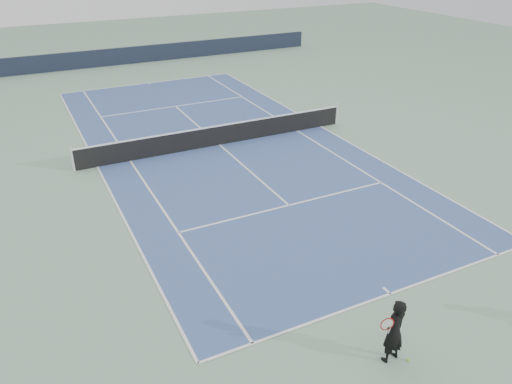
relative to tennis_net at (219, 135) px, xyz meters
name	(u,v)px	position (x,y,z in m)	size (l,w,h in m)	color
ground	(220,145)	(0.00, 0.00, -0.50)	(80.00, 80.00, 0.00)	gray
court_surface	(220,145)	(0.00, 0.00, -0.50)	(10.97, 23.77, 0.01)	#3C558E
tennis_net	(219,135)	(0.00, 0.00, 0.00)	(12.90, 0.10, 1.07)	silver
windscreen_far	(126,56)	(0.00, 17.88, 0.10)	(30.00, 0.25, 1.20)	black
tennis_player	(394,331)	(-1.53, -13.68, 0.32)	(0.79, 0.53, 1.65)	black
tennis_ball	(408,360)	(-1.19, -13.92, -0.47)	(0.07, 0.07, 0.07)	#B7DF2D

